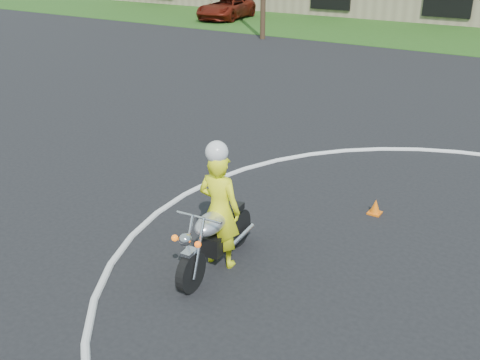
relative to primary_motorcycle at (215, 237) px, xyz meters
The scene contains 3 objects.
primary_motorcycle is the anchor object (origin of this frame).
rider_primary_grp 0.49m from the primary_motorcycle, 93.22° to the left, with size 0.75×0.53×2.13m.
pickup_grp 30.98m from the primary_motorcycle, 124.44° to the left, with size 3.36×5.75×1.50m.
Camera 1 is at (0.48, -4.73, 4.80)m, focal length 40.00 mm.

